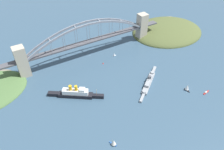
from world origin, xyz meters
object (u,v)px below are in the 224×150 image
ocean_liner (75,93)px  small_boat_4 (114,54)px  small_boat_0 (187,87)px  small_boat_3 (206,92)px  naval_cruiser (149,82)px  harbor_arch_bridge (89,41)px  seaplane_taxiing_near_bridge (68,47)px  small_boat_2 (114,143)px  channel_marker_buoy (103,63)px

ocean_liner → small_boat_4: 116.77m
small_boat_0 → small_boat_4: bearing=-70.5°
small_boat_3 → naval_cruiser: bearing=-44.9°
harbor_arch_bridge → seaplane_taxiing_near_bridge: bearing=-58.9°
harbor_arch_bridge → naval_cruiser: size_ratio=4.12×
naval_cruiser → small_boat_2: naval_cruiser is taller
seaplane_taxiing_near_bridge → small_boat_3: bearing=120.4°
seaplane_taxiing_near_bridge → small_boat_0: (-107.08, 198.06, 3.09)m
harbor_arch_bridge → ocean_liner: (64.48, 85.61, -22.14)m
harbor_arch_bridge → ocean_liner: bearing=53.0°
small_boat_2 → small_boat_4: (-94.10, -155.08, -1.03)m
small_boat_0 → seaplane_taxiing_near_bridge: bearing=-61.6°
small_boat_3 → channel_marker_buoy: 168.57m
harbor_arch_bridge → channel_marker_buoy: harbor_arch_bridge is taller
harbor_arch_bridge → ocean_liner: size_ratio=4.21×
seaplane_taxiing_near_bridge → small_boat_3: size_ratio=0.73×
harbor_arch_bridge → channel_marker_buoy: bearing=101.3°
harbor_arch_bridge → small_boat_4: size_ratio=40.41×
channel_marker_buoy → small_boat_2: bearing=65.6°
naval_cruiser → small_boat_2: bearing=32.5°
ocean_liner → small_boat_2: bearing=93.7°
naval_cruiser → small_boat_0: (-39.45, 40.32, 2.56)m
small_boat_4 → small_boat_0: bearing=109.5°
small_boat_0 → small_boat_3: small_boat_0 is taller
small_boat_0 → small_boat_4: size_ratio=1.58×
harbor_arch_bridge → small_boat_0: (-82.24, 156.89, -22.68)m
harbor_arch_bridge → seaplane_taxiing_near_bridge: size_ratio=30.84×
small_boat_2 → harbor_arch_bridge: bearing=-107.8°
seaplane_taxiing_near_bridge → small_boat_2: bearing=81.5°
ocean_liner → seaplane_taxiing_near_bridge: bearing=-107.4°
small_boat_0 → channel_marker_buoy: (74.96, -120.40, -4.23)m
harbor_arch_bridge → small_boat_3: (-102.22, 175.79, -27.19)m
small_boat_2 → channel_marker_buoy: small_boat_2 is taller
naval_cruiser → channel_marker_buoy: 87.62m
naval_cruiser → channel_marker_buoy: size_ratio=25.85×
naval_cruiser → small_boat_4: naval_cruiser is taller
seaplane_taxiing_near_bridge → small_boat_4: (-60.70, 67.11, 1.08)m
small_boat_3 → channel_marker_buoy: (94.93, -139.30, 0.28)m
small_boat_0 → naval_cruiser: bearing=-45.6°
seaplane_taxiing_near_bridge → small_boat_4: bearing=132.1°
harbor_arch_bridge → naval_cruiser: bearing=110.2°
small_boat_0 → small_boat_2: bearing=9.7°
small_boat_3 → small_boat_4: small_boat_4 is taller
ocean_liner → small_boat_4: (-100.35, -59.66, -2.54)m
ocean_liner → seaplane_taxiing_near_bridge: 132.88m
small_boat_2 → small_boat_3: (-160.45, -5.24, -3.54)m
small_boat_0 → channel_marker_buoy: size_ratio=4.15×
small_boat_0 → small_boat_4: small_boat_0 is taller
small_boat_4 → channel_marker_buoy: size_ratio=2.63×
channel_marker_buoy → seaplane_taxiing_near_bridge: bearing=-67.5°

